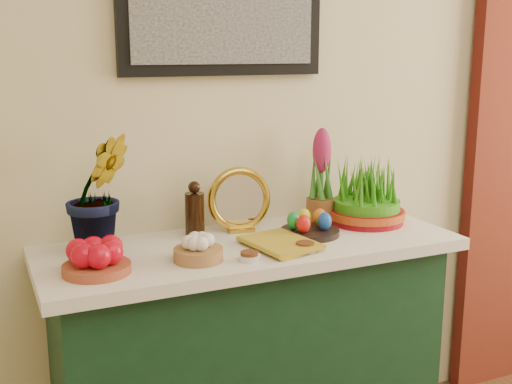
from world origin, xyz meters
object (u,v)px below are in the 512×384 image
sideboard (250,368)px  hyacinth_green (98,174)px  book (257,247)px  wheatgrass_sabzeh (367,196)px  mirror (239,200)px

sideboard → hyacinth_green: size_ratio=2.58×
book → wheatgrass_sabzeh: (0.52, 0.16, 0.09)m
book → sideboard: bearing=66.8°
hyacinth_green → mirror: (0.49, 0.04, -0.14)m
mirror → book: mirror is taller
hyacinth_green → wheatgrass_sabzeh: size_ratio=1.76×
mirror → book: (-0.05, -0.25, -0.09)m
sideboard → wheatgrass_sabzeh: size_ratio=4.55×
book → wheatgrass_sabzeh: wheatgrass_sabzeh is taller
book → wheatgrass_sabzeh: 0.55m
sideboard → mirror: 0.59m
mirror → wheatgrass_sabzeh: size_ratio=0.82×
mirror → wheatgrass_sabzeh: 0.48m
hyacinth_green → book: hyacinth_green is taller
sideboard → hyacinth_green: bearing=168.9°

